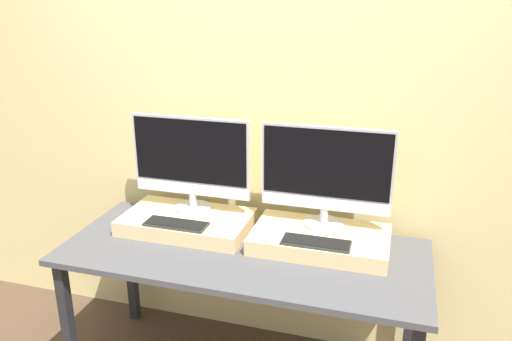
{
  "coord_description": "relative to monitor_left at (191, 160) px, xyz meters",
  "views": [
    {
      "loc": [
        0.67,
        -1.67,
        1.91
      ],
      "look_at": [
        0.0,
        0.59,
        1.09
      ],
      "focal_mm": 35.0,
      "sensor_mm": 36.0,
      "label": 1
    }
  ],
  "objects": [
    {
      "name": "wooden_riser_right",
      "position": [
        0.7,
        -0.09,
        -0.31
      ],
      "size": [
        0.66,
        0.39,
        0.08
      ],
      "color": "#D6B77F",
      "rests_on": "workbench"
    },
    {
      "name": "monitor_right",
      "position": [
        0.7,
        0.0,
        0.0
      ],
      "size": [
        0.64,
        0.2,
        0.5
      ],
      "color": "#B2B2B7",
      "rests_on": "wooden_riser_right"
    },
    {
      "name": "keyboard_left",
      "position": [
        -0.0,
        -0.21,
        -0.27
      ],
      "size": [
        0.32,
        0.12,
        0.01
      ],
      "color": "#2D2D2D",
      "rests_on": "wooden_riser_left"
    },
    {
      "name": "wooden_riser_left",
      "position": [
        -0.0,
        -0.09,
        -0.31
      ],
      "size": [
        0.66,
        0.39,
        0.08
      ],
      "color": "#D6B77F",
      "rests_on": "workbench"
    },
    {
      "name": "wall_back",
      "position": [
        0.35,
        0.21,
        0.19
      ],
      "size": [
        8.0,
        0.04,
        2.6
      ],
      "color": "#DBC684",
      "rests_on": "ground_plane"
    },
    {
      "name": "monitor_left",
      "position": [
        0.0,
        0.0,
        0.0
      ],
      "size": [
        0.64,
        0.2,
        0.5
      ],
      "color": "#B2B2B7",
      "rests_on": "wooden_riser_left"
    },
    {
      "name": "workbench",
      "position": [
        0.35,
        -0.22,
        -0.43
      ],
      "size": [
        1.75,
        0.73,
        0.76
      ],
      "color": "#47474C",
      "rests_on": "ground_plane"
    },
    {
      "name": "keyboard_right",
      "position": [
        0.7,
        -0.21,
        -0.27
      ],
      "size": [
        0.32,
        0.12,
        0.01
      ],
      "color": "#2D2D2D",
      "rests_on": "wooden_riser_right"
    }
  ]
}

